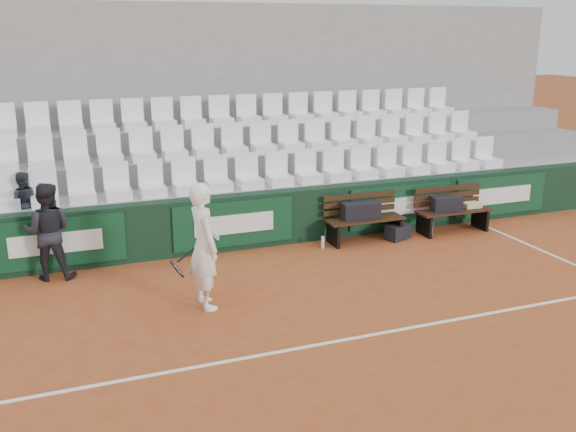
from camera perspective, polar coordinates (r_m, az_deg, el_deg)
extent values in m
plane|color=#A44C25|center=(8.37, 4.10, -11.11)|extent=(80.00, 80.00, 0.00)
cube|color=white|center=(8.37, 4.10, -11.09)|extent=(18.00, 0.06, 0.01)
cube|color=black|center=(11.68, -4.11, -0.45)|extent=(18.00, 0.30, 1.00)
cube|color=#0C381E|center=(11.06, -19.92, -2.25)|extent=(2.20, 0.04, 0.82)
cube|color=#0C381E|center=(11.46, -4.82, -0.68)|extent=(2.20, 0.04, 0.82)
cube|color=#0C381E|center=(12.78, 9.98, 0.90)|extent=(2.20, 0.04, 0.82)
cube|color=#0C381E|center=(14.13, 18.39, 1.78)|extent=(2.20, 0.04, 0.82)
cube|color=#999996|center=(12.25, -4.96, 0.33)|extent=(18.00, 0.95, 1.00)
cube|color=gray|center=(13.08, -6.14, 2.34)|extent=(18.00, 0.95, 1.45)
cube|color=gray|center=(13.93, -7.18, 4.11)|extent=(18.00, 0.95, 1.90)
cube|color=gray|center=(14.33, -7.96, 9.49)|extent=(18.00, 0.30, 4.40)
cube|color=white|center=(11.89, -4.82, 3.90)|extent=(11.90, 0.44, 0.63)
cube|color=white|center=(12.71, -6.07, 6.72)|extent=(11.90, 0.44, 0.63)
cube|color=white|center=(13.56, -7.18, 9.20)|extent=(11.90, 0.44, 0.63)
cube|color=#331E0F|center=(12.14, 6.83, -1.22)|extent=(1.50, 0.56, 0.45)
cube|color=#351A10|center=(13.03, 14.43, -0.42)|extent=(1.50, 0.56, 0.45)
cube|color=black|center=(12.02, 6.47, 0.48)|extent=(0.73, 0.37, 0.30)
cube|color=black|center=(12.86, 13.90, 1.07)|extent=(0.62, 0.36, 0.27)
cube|color=#D4C589|center=(13.24, 15.99, 0.95)|extent=(0.35, 0.26, 0.10)
cube|color=black|center=(12.38, 9.73, -1.40)|extent=(0.54, 0.43, 0.29)
cylinder|color=silver|center=(11.73, 3.10, -2.34)|extent=(0.06, 0.06, 0.22)
cylinder|color=silver|center=(12.76, 12.60, -1.06)|extent=(0.08, 0.08, 0.27)
imported|color=white|center=(9.11, -7.46, -2.64)|extent=(0.49, 0.70, 1.83)
torus|color=black|center=(9.13, -9.84, -4.67)|extent=(0.19, 0.30, 0.26)
cylinder|color=black|center=(9.09, -9.08, -3.46)|extent=(0.26, 0.03, 0.20)
imported|color=black|center=(10.79, -20.58, -1.29)|extent=(0.88, 0.75, 1.57)
imported|color=#212732|center=(11.47, -22.72, 3.29)|extent=(0.53, 0.43, 1.04)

